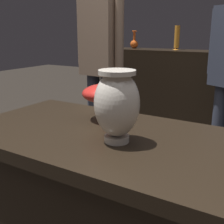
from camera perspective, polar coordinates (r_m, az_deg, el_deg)
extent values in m
cube|color=black|center=(1.14, -0.87, -5.48)|extent=(1.20, 0.64, 0.05)
cube|color=black|center=(3.23, 20.42, 1.99)|extent=(2.60, 0.40, 0.95)
cube|color=black|center=(3.16, 21.28, 10.74)|extent=(2.60, 0.40, 0.04)
cylinder|color=silver|center=(1.05, 0.94, -5.27)|extent=(0.09, 0.09, 0.02)
ellipsoid|color=silver|center=(1.01, 0.98, 1.61)|extent=(0.16, 0.16, 0.24)
cylinder|color=silver|center=(0.99, 1.01, 7.90)|extent=(0.13, 0.13, 0.02)
cylinder|color=red|center=(1.32, -1.48, -1.06)|extent=(0.07, 0.07, 0.02)
cylinder|color=red|center=(1.30, -1.50, 0.60)|extent=(0.03, 0.03, 0.06)
ellipsoid|color=red|center=(1.29, -1.52, 3.72)|extent=(0.20, 0.20, 0.08)
cylinder|color=gray|center=(3.17, 21.36, 11.20)|extent=(0.05, 0.05, 0.01)
cylinder|color=gray|center=(3.16, 21.41, 11.70)|extent=(0.02, 0.02, 0.04)
cone|color=orange|center=(3.35, 12.64, 12.14)|extent=(0.08, 0.08, 0.02)
cylinder|color=orange|center=(3.35, 12.77, 14.34)|extent=(0.06, 0.06, 0.24)
sphere|color=#E55B1E|center=(3.54, 4.42, 13.26)|extent=(0.10, 0.10, 0.10)
cylinder|color=#E55B1E|center=(3.54, 4.46, 14.82)|extent=(0.03, 0.03, 0.11)
torus|color=#E55B1E|center=(3.54, 4.48, 15.72)|extent=(0.06, 0.06, 0.01)
cylinder|color=#333847|center=(2.51, -0.97, -2.18)|extent=(0.11, 0.11, 0.83)
cylinder|color=#333847|center=(2.60, -3.58, -1.57)|extent=(0.11, 0.11, 0.83)
cube|color=#846B56|center=(2.44, -2.49, 15.06)|extent=(0.34, 0.21, 0.66)
cylinder|color=#846B56|center=(2.31, 1.48, 15.85)|extent=(0.07, 0.07, 0.56)
cylinder|color=#846B56|center=(2.57, -6.09, 15.76)|extent=(0.07, 0.07, 0.56)
cylinder|color=#333847|center=(2.59, 20.26, -3.34)|extent=(0.11, 0.11, 0.77)
cylinder|color=#333847|center=(2.54, 19.61, 12.95)|extent=(0.07, 0.07, 0.52)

